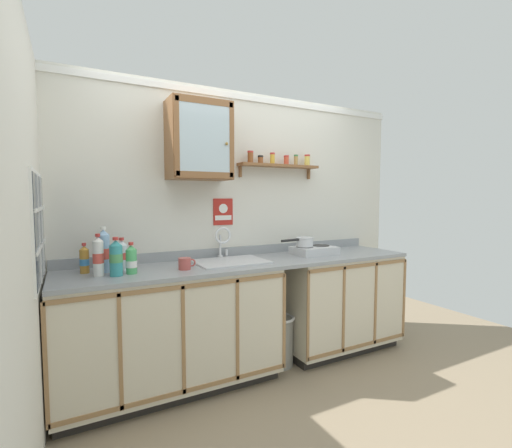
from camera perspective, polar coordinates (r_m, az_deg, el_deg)
name	(u,v)px	position (r m, az deg, el deg)	size (l,w,h in m)	color
floor	(273,387)	(3.01, 2.69, -24.63)	(6.02, 6.02, 0.00)	gray
back_wall	(234,224)	(3.27, -3.49, -0.05)	(3.62, 0.07, 2.40)	silver
side_wall_left	(25,251)	(2.03, -33.01, -3.60)	(0.05, 3.47, 2.40)	silver
lower_cabinet_run	(171,330)	(2.89, -13.38, -16.16)	(1.64, 0.64, 0.90)	black
lower_cabinet_run_right	(336,301)	(3.61, 12.65, -11.96)	(1.16, 0.64, 0.90)	black
countertop	(251,262)	(3.00, -0.74, -6.17)	(2.98, 0.66, 0.03)	gray
backsplash	(236,251)	(3.26, -3.22, -4.35)	(2.98, 0.02, 0.08)	gray
sink	(230,267)	(2.96, -4.20, -6.86)	(0.57, 0.47, 0.43)	silver
hot_plate_stove	(314,250)	(3.38, 9.29, -4.16)	(0.39, 0.28, 0.08)	silver
saucepan	(304,242)	(3.32, 7.70, -2.80)	(0.35, 0.16, 0.09)	silver
bottle_opaque_white_0	(98,257)	(2.62, -23.90, -4.80)	(0.07, 0.07, 0.29)	white
bottle_detergent_teal_1	(116,258)	(2.58, -21.47, -5.06)	(0.09, 0.09, 0.26)	teal
bottle_water_blue_2	(104,251)	(2.74, -23.14, -4.04)	(0.08, 0.08, 0.32)	#8CB7E0
bottle_water_clear_3	(122,255)	(2.79, -20.65, -4.68)	(0.08, 0.08, 0.24)	silver
bottle_juice_amber_4	(84,260)	(2.77, -25.74, -5.18)	(0.06, 0.06, 0.21)	gold
bottle_soda_green_5	(131,260)	(2.62, -19.30, -5.48)	(0.08, 0.08, 0.22)	#4CB266
mug	(185,264)	(2.68, -11.28, -6.22)	(0.13, 0.09, 0.09)	#B24C47
wall_cabinet	(199,141)	(2.99, -9.09, 12.99)	(0.50, 0.32, 0.63)	brown
spice_shelf	(279,164)	(3.38, 3.73, 9.55)	(0.82, 0.14, 0.23)	brown
warning_sign	(223,212)	(3.18, -5.28, 1.93)	(0.18, 0.01, 0.24)	#B2261E
window	(38,227)	(2.44, -31.51, -0.48)	(0.03, 0.79, 0.65)	#262D38
trash_bin	(279,340)	(3.25, 3.76, -17.99)	(0.27, 0.27, 0.43)	gray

